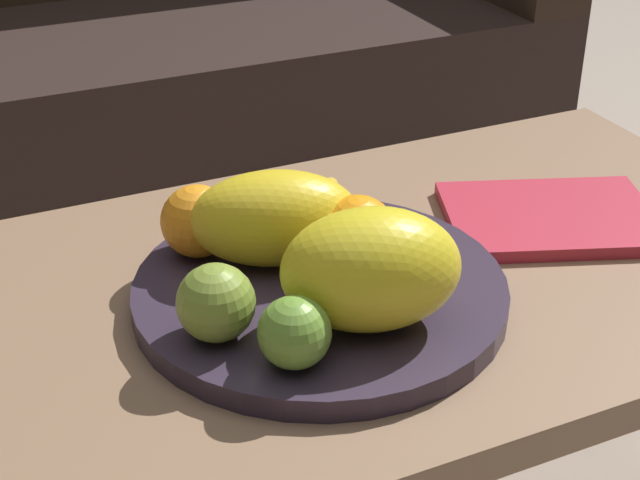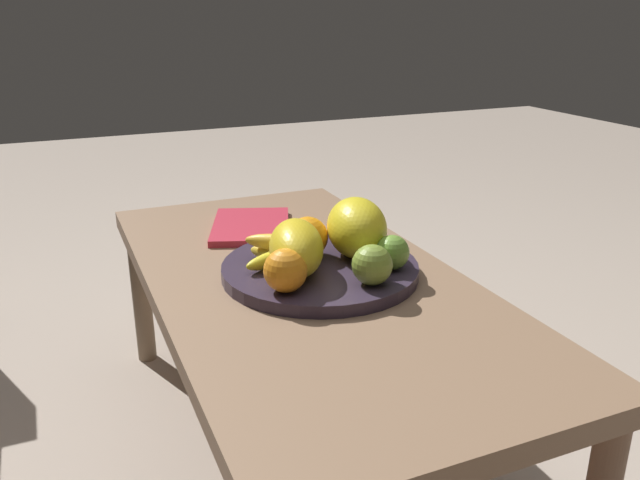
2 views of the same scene
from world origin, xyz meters
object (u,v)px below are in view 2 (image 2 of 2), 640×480
object	(u,v)px
apple_left	(372,265)
coffee_table	(305,297)
magazine	(251,226)
banana_bunch	(280,253)
melon_smaller_beside	(357,228)
apple_front	(392,252)
fruit_bowl	(320,269)
melon_large_front	(296,248)
orange_left	(308,237)
orange_front	(285,270)

from	to	relation	value
apple_left	coffee_table	bearing A→B (deg)	29.72
apple_left	magazine	world-z (taller)	apple_left
banana_bunch	melon_smaller_beside	bearing A→B (deg)	-94.22
apple_front	banana_bunch	world-z (taller)	apple_front
fruit_bowl	magazine	bearing A→B (deg)	7.28
melon_large_front	orange_left	distance (m)	0.09
orange_front	magazine	world-z (taller)	orange_front
orange_front	banana_bunch	size ratio (longest dim) A/B	0.51
coffee_table	banana_bunch	size ratio (longest dim) A/B	7.58
apple_left	magazine	distance (m)	0.47
orange_front	coffee_table	bearing A→B (deg)	-37.35
orange_left	apple_left	xyz separation A→B (m)	(-0.18, -0.06, -0.00)
fruit_bowl	banana_bunch	xyz separation A→B (m)	(0.03, 0.08, 0.04)
fruit_bowl	melon_smaller_beside	xyz separation A→B (m)	(0.01, -0.09, 0.07)
magazine	orange_front	bearing A→B (deg)	-168.78
orange_left	coffee_table	bearing A→B (deg)	150.09
orange_left	apple_front	size ratio (longest dim) A/B	1.23
coffee_table	orange_front	xyz separation A→B (m)	(-0.10, 0.08, 0.11)
coffee_table	apple_front	bearing A→B (deg)	-120.32
orange_front	melon_large_front	bearing A→B (deg)	-34.37
melon_smaller_beside	apple_left	world-z (taller)	melon_smaller_beside
coffee_table	fruit_bowl	bearing A→B (deg)	-104.12
melon_large_front	banana_bunch	xyz separation A→B (m)	(0.05, 0.02, -0.03)
orange_left	apple_left	size ratio (longest dim) A/B	1.11
orange_front	apple_left	world-z (taller)	orange_front
apple_front	orange_front	bearing A→B (deg)	94.25
melon_large_front	apple_left	size ratio (longest dim) A/B	2.40
fruit_bowl	orange_left	size ratio (longest dim) A/B	4.68
fruit_bowl	coffee_table	bearing A→B (deg)	75.88
coffee_table	orange_front	distance (m)	0.17
melon_large_front	banana_bunch	bearing A→B (deg)	16.81
orange_front	apple_front	size ratio (longest dim) A/B	1.17
melon_large_front	orange_left	size ratio (longest dim) A/B	2.16
melon_large_front	orange_left	world-z (taller)	melon_large_front
melon_large_front	apple_left	world-z (taller)	melon_large_front
melon_large_front	magazine	size ratio (longest dim) A/B	0.73
coffee_table	melon_smaller_beside	bearing A→B (deg)	-87.11
fruit_bowl	melon_large_front	xyz separation A→B (m)	(-0.03, 0.06, 0.06)
coffee_table	melon_large_front	bearing A→B (deg)	136.96
apple_left	orange_left	bearing A→B (deg)	17.58
coffee_table	melon_large_front	distance (m)	0.13
melon_smaller_beside	apple_front	world-z (taller)	melon_smaller_beside
orange_left	banana_bunch	world-z (taller)	orange_left
coffee_table	orange_left	xyz separation A→B (m)	(0.04, -0.02, 0.11)
coffee_table	banana_bunch	xyz separation A→B (m)	(0.02, 0.05, 0.10)
orange_front	magazine	size ratio (longest dim) A/B	0.32
coffee_table	banana_bunch	world-z (taller)	banana_bunch
melon_smaller_beside	apple_front	distance (m)	0.10
melon_smaller_beside	magazine	distance (m)	0.35
magazine	apple_left	bearing A→B (deg)	-148.54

